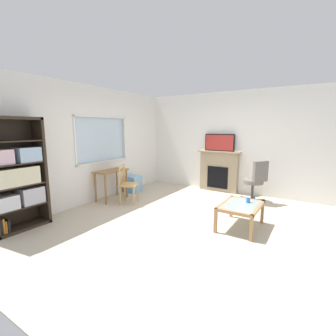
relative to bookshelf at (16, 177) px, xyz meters
name	(u,v)px	position (x,y,z in m)	size (l,w,h in m)	color
ground	(188,221)	(1.89, -2.32, -0.93)	(5.98, 6.12, 0.02)	beige
wall_back_with_window	(93,145)	(1.87, 0.24, 0.42)	(4.98, 0.15, 2.71)	white
wall_right	(232,143)	(4.44, -2.32, 0.43)	(0.12, 5.32, 2.71)	white
bookshelf	(16,177)	(0.00, 0.00, 0.00)	(0.90, 0.38, 1.93)	#2D2319
desk_under_window	(111,176)	(2.08, -0.11, -0.32)	(0.81, 0.44, 0.74)	olive
wooden_chair	(127,184)	(2.08, -0.63, -0.46)	(0.55, 0.54, 0.90)	tan
plastic_drawer_unit	(133,184)	(2.91, -0.06, -0.70)	(0.35, 0.40, 0.45)	#72ADDB
fireplace	(219,171)	(4.29, -2.02, -0.36)	(0.26, 1.16, 1.12)	tan
tv	(220,143)	(4.27, -2.02, 0.44)	(0.06, 0.83, 0.46)	black
office_chair	(256,179)	(3.79, -3.12, -0.37)	(0.62, 0.62, 1.00)	slate
coffee_table	(241,208)	(2.10, -3.24, -0.55)	(0.90, 0.63, 0.43)	#8C9E99
sippy_cup	(248,200)	(2.28, -3.32, -0.44)	(0.07, 0.07, 0.09)	#337FD6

